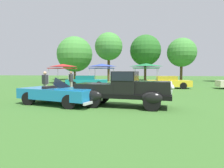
# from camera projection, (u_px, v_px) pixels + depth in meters

# --- Properties ---
(ground_plane) EXTENTS (120.00, 120.00, 0.00)m
(ground_plane) POSITION_uv_depth(u_px,v_px,m) (127.00, 105.00, 9.84)
(ground_plane) COLOR #386628
(feature_pickup_truck) EXTENTS (4.72, 2.17, 1.70)m
(feature_pickup_truck) POSITION_uv_depth(u_px,v_px,m) (124.00, 89.00, 9.36)
(feature_pickup_truck) COLOR black
(feature_pickup_truck) RESTS_ON ground_plane
(neighbor_convertible) EXTENTS (4.44, 2.70, 1.40)m
(neighbor_convertible) POSITION_uv_depth(u_px,v_px,m) (60.00, 93.00, 9.91)
(neighbor_convertible) COLOR #1E7AB7
(neighbor_convertible) RESTS_ON ground_plane
(show_car_teal) EXTENTS (4.62, 2.53, 1.22)m
(show_car_teal) POSITION_uv_depth(u_px,v_px,m) (87.00, 81.00, 20.90)
(show_car_teal) COLOR teal
(show_car_teal) RESTS_ON ground_plane
(show_car_yellow) EXTENTS (4.31, 1.92, 1.22)m
(show_car_yellow) POSITION_uv_depth(u_px,v_px,m) (168.00, 82.00, 19.29)
(show_car_yellow) COLOR yellow
(show_car_yellow) RESTS_ON ground_plane
(spectator_near_truck) EXTENTS (0.47, 0.40, 1.69)m
(spectator_near_truck) POSITION_uv_depth(u_px,v_px,m) (45.00, 83.00, 12.88)
(spectator_near_truck) COLOR #9E998E
(spectator_near_truck) RESTS_ON ground_plane
(spectator_between_cars) EXTENTS (0.45, 0.46, 1.69)m
(spectator_between_cars) POSITION_uv_depth(u_px,v_px,m) (71.00, 81.00, 15.75)
(spectator_between_cars) COLOR #9E998E
(spectator_between_cars) RESTS_ON ground_plane
(canopy_tent_left_field) EXTENTS (3.17, 3.17, 2.71)m
(canopy_tent_left_field) POSITION_uv_depth(u_px,v_px,m) (63.00, 66.00, 27.70)
(canopy_tent_left_field) COLOR #B7B7BC
(canopy_tent_left_field) RESTS_ON ground_plane
(canopy_tent_center_field) EXTENTS (3.00, 3.00, 2.71)m
(canopy_tent_center_field) POSITION_uv_depth(u_px,v_px,m) (102.00, 66.00, 26.57)
(canopy_tent_center_field) COLOR #B7B7BC
(canopy_tent_center_field) RESTS_ON ground_plane
(canopy_tent_right_field) EXTENTS (3.27, 3.27, 2.71)m
(canopy_tent_right_field) POSITION_uv_depth(u_px,v_px,m) (146.00, 66.00, 25.41)
(canopy_tent_right_field) COLOR #B7B7BC
(canopy_tent_right_field) RESTS_ON ground_plane
(treeline_far_left) EXTENTS (6.75, 6.75, 8.30)m
(treeline_far_left) POSITION_uv_depth(u_px,v_px,m) (75.00, 54.00, 37.32)
(treeline_far_left) COLOR brown
(treeline_far_left) RESTS_ON ground_plane
(treeline_mid_left) EXTENTS (4.62, 4.62, 8.11)m
(treeline_mid_left) POSITION_uv_depth(u_px,v_px,m) (109.00, 47.00, 32.40)
(treeline_mid_left) COLOR brown
(treeline_mid_left) RESTS_ON ground_plane
(treeline_center) EXTENTS (5.62, 5.62, 8.29)m
(treeline_center) POSITION_uv_depth(u_px,v_px,m) (145.00, 50.00, 35.42)
(treeline_center) COLOR #47331E
(treeline_center) RESTS_ON ground_plane
(treeline_mid_right) EXTENTS (5.01, 5.01, 7.45)m
(treeline_mid_right) POSITION_uv_depth(u_px,v_px,m) (182.00, 52.00, 33.81)
(treeline_mid_right) COLOR brown
(treeline_mid_right) RESTS_ON ground_plane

